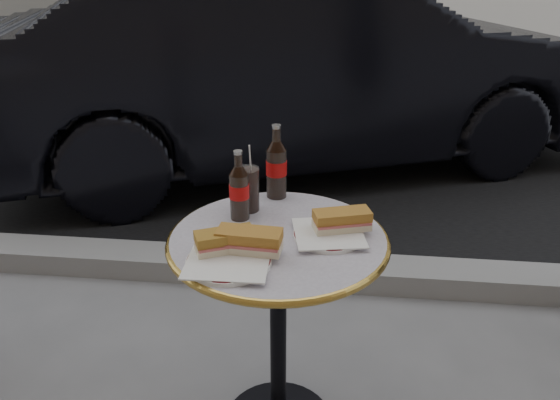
# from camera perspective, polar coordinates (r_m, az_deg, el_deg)

# --- Properties ---
(asphalt_road) EXTENTS (40.00, 8.00, 0.00)m
(asphalt_road) POSITION_cam_1_polar(r_m,az_deg,el_deg) (6.49, 4.85, 11.95)
(asphalt_road) COLOR black
(asphalt_road) RESTS_ON ground
(curb) EXTENTS (40.00, 0.20, 0.12)m
(curb) POSITION_cam_1_polar(r_m,az_deg,el_deg) (2.64, 2.02, -7.38)
(curb) COLOR gray
(curb) RESTS_ON ground
(bistro_table) EXTENTS (0.62, 0.62, 0.73)m
(bistro_table) POSITION_cam_1_polar(r_m,az_deg,el_deg) (1.73, -0.19, -14.47)
(bistro_table) COLOR #BAB2C4
(bistro_table) RESTS_ON ground
(plate_left) EXTENTS (0.25, 0.25, 0.01)m
(plate_left) POSITION_cam_1_polar(r_m,az_deg,el_deg) (1.40, -5.37, -6.43)
(plate_left) COLOR white
(plate_left) RESTS_ON bistro_table
(plate_right) EXTENTS (0.20, 0.20, 0.01)m
(plate_right) POSITION_cam_1_polar(r_m,az_deg,el_deg) (1.52, 5.09, -3.68)
(plate_right) COLOR white
(plate_right) RESTS_ON bistro_table
(sandwich_left_a) EXTENTS (0.17, 0.13, 0.05)m
(sandwich_left_a) POSITION_cam_1_polar(r_m,az_deg,el_deg) (1.42, -5.77, -4.36)
(sandwich_left_a) COLOR olive
(sandwich_left_a) RESTS_ON plate_left
(sandwich_left_b) EXTENTS (0.17, 0.09, 0.06)m
(sandwich_left_b) POSITION_cam_1_polar(r_m,az_deg,el_deg) (1.41, -3.22, -4.37)
(sandwich_left_b) COLOR #AA712B
(sandwich_left_b) RESTS_ON plate_left
(sandwich_right) EXTENTS (0.17, 0.12, 0.05)m
(sandwich_right) POSITION_cam_1_polar(r_m,az_deg,el_deg) (1.53, 6.48, -2.21)
(sandwich_right) COLOR #A9702A
(sandwich_right) RESTS_ON plate_right
(cola_bottle_left) EXTENTS (0.07, 0.07, 0.21)m
(cola_bottle_left) POSITION_cam_1_polar(r_m,az_deg,el_deg) (1.58, -4.31, 1.55)
(cola_bottle_left) COLOR black
(cola_bottle_left) RESTS_ON bistro_table
(cola_bottle_right) EXTENTS (0.08, 0.08, 0.24)m
(cola_bottle_right) POSITION_cam_1_polar(r_m,az_deg,el_deg) (1.71, -0.38, 4.06)
(cola_bottle_right) COLOR black
(cola_bottle_right) RESTS_ON bistro_table
(cola_glass) EXTENTS (0.07, 0.07, 0.14)m
(cola_glass) POSITION_cam_1_polar(r_m,az_deg,el_deg) (1.64, -3.33, 1.15)
(cola_glass) COLOR black
(cola_glass) RESTS_ON bistro_table
(parked_car) EXTENTS (2.94, 4.53, 1.41)m
(parked_car) POSITION_cam_1_polar(r_m,az_deg,el_deg) (3.90, 2.14, 13.78)
(parked_car) COLOR black
(parked_car) RESTS_ON ground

